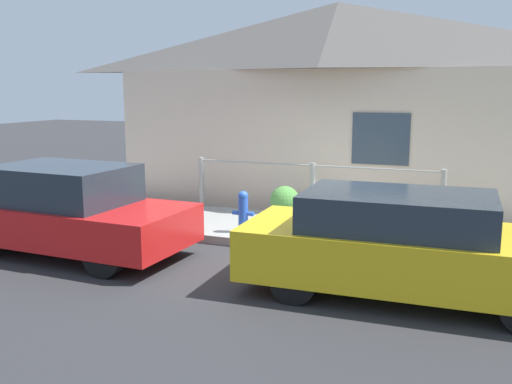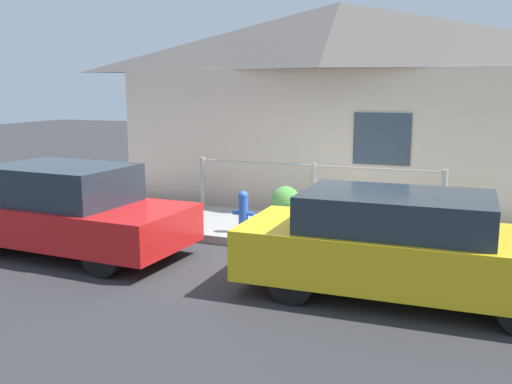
% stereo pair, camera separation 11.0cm
% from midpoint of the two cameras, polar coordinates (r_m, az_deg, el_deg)
% --- Properties ---
extents(ground_plane, '(60.00, 60.00, 0.00)m').
position_cam_midpoint_polar(ground_plane, '(9.29, 1.75, -5.97)').
color(ground_plane, '#2D2D30').
extents(sidewalk, '(24.00, 2.23, 0.15)m').
position_cam_midpoint_polar(sidewalk, '(10.29, 3.85, -3.94)').
color(sidewalk, gray).
rests_on(sidewalk, ground_plane).
extents(house, '(9.72, 2.23, 4.39)m').
position_cam_midpoint_polar(house, '(12.49, 7.75, 14.19)').
color(house, beige).
rests_on(house, ground_plane).
extents(fence, '(4.90, 0.10, 1.05)m').
position_cam_midpoint_polar(fence, '(11.06, 5.41, 0.52)').
color(fence, '#999993').
rests_on(fence, sidewalk).
extents(car_left, '(3.90, 1.86, 1.41)m').
position_cam_midpoint_polar(car_left, '(9.52, -18.54, -1.77)').
color(car_left, red).
rests_on(car_left, ground_plane).
extents(car_right, '(4.24, 1.77, 1.33)m').
position_cam_midpoint_polar(car_right, '(7.41, 14.45, -5.17)').
color(car_right, gold).
rests_on(car_right, ground_plane).
extents(fire_hydrant, '(0.39, 0.18, 0.73)m').
position_cam_midpoint_polar(fire_hydrant, '(9.85, -1.62, -1.87)').
color(fire_hydrant, blue).
rests_on(fire_hydrant, sidewalk).
extents(potted_plant_near_hydrant, '(0.55, 0.55, 0.66)m').
position_cam_midpoint_polar(potted_plant_near_hydrant, '(10.70, 2.60, -0.97)').
color(potted_plant_near_hydrant, brown).
rests_on(potted_plant_near_hydrant, sidewalk).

